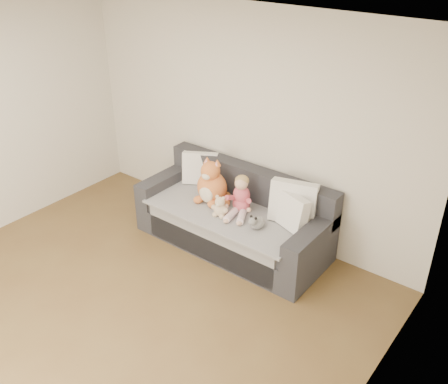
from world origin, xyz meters
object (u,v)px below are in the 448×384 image
object	(u,v)px
toddler	(241,197)
plush_cat	(211,185)
sofa	(234,220)
teddy_bear	(220,208)
sippy_cup	(219,207)

from	to	relation	value
toddler	plush_cat	world-z (taller)	plush_cat
plush_cat	sofa	bearing A→B (deg)	0.68
toddler	plush_cat	bearing A→B (deg)	160.39
toddler	teddy_bear	size ratio (longest dim) A/B	1.77
sofa	sippy_cup	xyz separation A→B (m)	(-0.08, -0.19, 0.23)
sofa	plush_cat	size ratio (longest dim) A/B	3.99
sofa	toddler	xyz separation A→B (m)	(0.11, -0.04, 0.34)
toddler	teddy_bear	bearing A→B (deg)	-139.97
sofa	toddler	bearing A→B (deg)	-19.08
plush_cat	toddler	bearing A→B (deg)	-6.49
teddy_bear	plush_cat	bearing A→B (deg)	134.62
toddler	teddy_bear	xyz separation A→B (m)	(-0.12, -0.21, -0.08)
plush_cat	teddy_bear	xyz separation A→B (m)	(0.29, -0.21, -0.10)
plush_cat	sippy_cup	xyz separation A→B (m)	(0.22, -0.15, -0.14)
sofa	toddler	distance (m)	0.36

